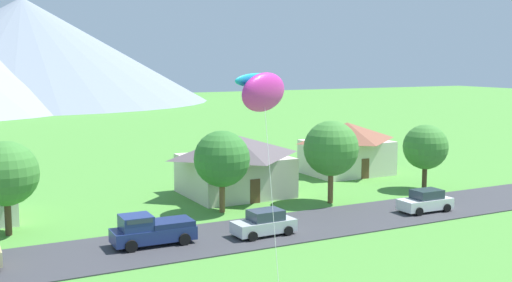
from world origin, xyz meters
TOP-DOWN VIEW (x-y plane):
  - road_strip at (0.00, 26.87)m, footprint 160.00×7.27m
  - mountain_central_ridge at (13.00, 176.23)m, footprint 100.50×100.50m
  - house_leftmost at (11.16, 38.60)m, footprint 8.96×8.26m
  - house_right_center at (25.73, 42.41)m, footprint 8.68×6.76m
  - tree_near_left at (7.51, 33.25)m, footprint 4.31×4.31m
  - tree_left_of_center at (-7.81, 34.01)m, footprint 4.32×4.32m
  - tree_center at (27.22, 32.56)m, footprint 4.02×4.02m
  - tree_right_of_center at (16.70, 32.06)m, footprint 4.50×4.50m
  - parked_car_white_west_end at (21.32, 25.97)m, footprint 4.25×2.17m
  - parked_car_silver_mid_west at (7.21, 25.90)m, footprint 4.25×2.18m
  - pickup_truck_navy_west_side at (-0.16, 27.21)m, footprint 5.26×2.44m
  - kite_flyer_with_kite at (1.11, 14.73)m, footprint 3.28×5.22m

SIDE VIEW (x-z plane):
  - road_strip at x=0.00m, z-range 0.00..0.08m
  - parked_car_white_west_end at x=21.32m, z-range 0.03..1.71m
  - parked_car_silver_mid_west at x=7.21m, z-range 0.03..1.71m
  - pickup_truck_navy_west_side at x=-0.16m, z-range 0.06..2.06m
  - house_leftmost at x=11.16m, z-range 0.09..5.34m
  - house_right_center at x=25.73m, z-range 0.09..5.39m
  - tree_center at x=27.22m, z-range 0.92..6.82m
  - tree_near_left at x=7.51m, z-range 0.99..7.30m
  - tree_left_of_center at x=-7.81m, z-range 1.00..7.34m
  - tree_right_of_center at x=16.70m, z-range 1.11..7.87m
  - kite_flyer_with_kite at x=1.11m, z-range 4.48..15.66m
  - mountain_central_ridge at x=13.00m, z-range 0.00..28.57m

